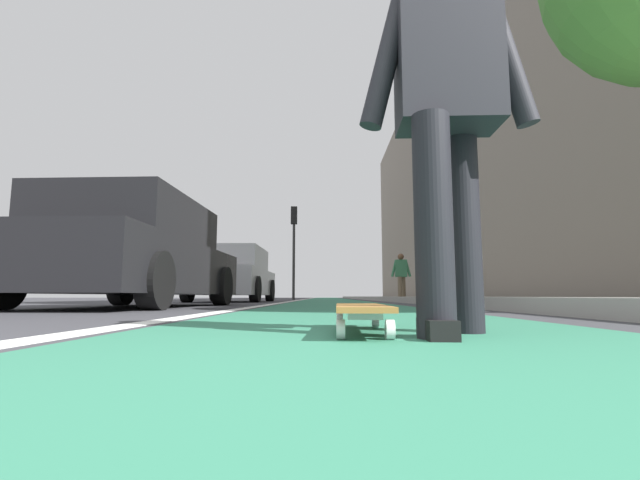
# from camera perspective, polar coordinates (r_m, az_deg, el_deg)

# --- Properties ---
(ground_plane) EXTENTS (80.00, 80.00, 0.00)m
(ground_plane) POSITION_cam_1_polar(r_m,az_deg,el_deg) (10.37, 1.77, -8.01)
(ground_plane) COLOR #38383D
(bike_lane_paint) EXTENTS (56.00, 2.12, 0.00)m
(bike_lane_paint) POSITION_cam_1_polar(r_m,az_deg,el_deg) (24.37, 1.10, -7.53)
(bike_lane_paint) COLOR #2D7256
(bike_lane_paint) RESTS_ON ground
(lane_stripe_white) EXTENTS (52.00, 0.16, 0.01)m
(lane_stripe_white) POSITION_cam_1_polar(r_m,az_deg,el_deg) (20.39, -2.24, -7.59)
(lane_stripe_white) COLOR silver
(lane_stripe_white) RESTS_ON ground
(sidewalk_curb) EXTENTS (52.00, 3.20, 0.14)m
(sidewalk_curb) POSITION_cam_1_polar(r_m,az_deg,el_deg) (18.68, 11.09, -7.30)
(sidewalk_curb) COLOR #9E9B93
(sidewalk_curb) RESTS_ON ground
(building_facade) EXTENTS (40.00, 1.20, 13.00)m
(building_facade) POSITION_cam_1_polar(r_m,az_deg,el_deg) (24.03, 15.34, 8.40)
(building_facade) COLOR gray
(building_facade) RESTS_ON ground
(skateboard) EXTENTS (0.85, 0.22, 0.11)m
(skateboard) POSITION_cam_1_polar(r_m,az_deg,el_deg) (1.88, 5.19, -8.87)
(skateboard) COLOR white
(skateboard) RESTS_ON ground
(skater_person) EXTENTS (0.46, 0.72, 1.64)m
(skater_person) POSITION_cam_1_polar(r_m,az_deg,el_deg) (1.96, 15.84, 16.80)
(skater_person) COLOR black
(skater_person) RESTS_ON ground
(parked_car_near) EXTENTS (4.50, 2.07, 1.48)m
(parked_car_near) POSITION_cam_1_polar(r_m,az_deg,el_deg) (6.78, -22.50, -1.87)
(parked_car_near) COLOR black
(parked_car_near) RESTS_ON ground
(parked_car_mid) EXTENTS (4.35, 1.98, 1.49)m
(parked_car_mid) POSITION_cam_1_polar(r_m,az_deg,el_deg) (12.78, -11.00, -4.51)
(parked_car_mid) COLOR #B7B7BC
(parked_car_mid) RESTS_ON ground
(traffic_light) EXTENTS (0.33, 0.28, 4.23)m
(traffic_light) POSITION_cam_1_polar(r_m,az_deg,el_deg) (20.43, -3.34, 0.64)
(traffic_light) COLOR #2D2D2D
(traffic_light) RESTS_ON ground
(pedestrian_distant) EXTENTS (0.48, 0.74, 1.70)m
(pedestrian_distant) POSITION_cam_1_polar(r_m,az_deg,el_deg) (16.53, 10.29, -4.23)
(pedestrian_distant) COLOR brown
(pedestrian_distant) RESTS_ON ground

